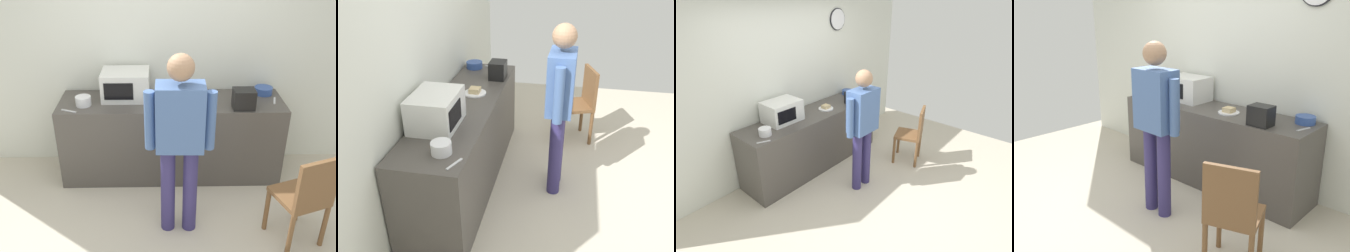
% 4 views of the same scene
% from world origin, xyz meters
% --- Properties ---
extents(ground_plane, '(6.00, 6.00, 0.00)m').
position_xyz_m(ground_plane, '(0.00, 0.00, 0.00)').
color(ground_plane, beige).
extents(back_wall, '(5.40, 0.13, 2.60)m').
position_xyz_m(back_wall, '(0.00, 1.60, 1.30)').
color(back_wall, silver).
rests_on(back_wall, ground_plane).
extents(kitchen_counter, '(2.39, 0.62, 0.90)m').
position_xyz_m(kitchen_counter, '(0.11, 1.22, 0.45)').
color(kitchen_counter, '#4C4742').
rests_on(kitchen_counter, ground_plane).
extents(microwave, '(0.50, 0.39, 0.30)m').
position_xyz_m(microwave, '(-0.37, 1.32, 1.05)').
color(microwave, silver).
rests_on(microwave, kitchen_counter).
extents(sandwich_plate, '(0.23, 0.23, 0.07)m').
position_xyz_m(sandwich_plate, '(0.36, 1.17, 0.92)').
color(sandwich_plate, white).
rests_on(sandwich_plate, kitchen_counter).
extents(salad_bowl, '(0.16, 0.16, 0.10)m').
position_xyz_m(salad_bowl, '(-0.80, 1.12, 0.95)').
color(salad_bowl, white).
rests_on(salad_bowl, kitchen_counter).
extents(cereal_bowl, '(0.20, 0.20, 0.08)m').
position_xyz_m(cereal_bowl, '(1.13, 1.39, 0.94)').
color(cereal_bowl, '#33519E').
rests_on(cereal_bowl, kitchen_counter).
extents(toaster, '(0.22, 0.18, 0.20)m').
position_xyz_m(toaster, '(0.84, 1.03, 1.00)').
color(toaster, black).
rests_on(toaster, kitchen_counter).
extents(fork_utensil, '(0.07, 0.17, 0.01)m').
position_xyz_m(fork_utensil, '(1.21, 1.19, 0.91)').
color(fork_utensil, silver).
rests_on(fork_utensil, kitchen_counter).
extents(spoon_utensil, '(0.16, 0.08, 0.01)m').
position_xyz_m(spoon_utensil, '(-0.93, 0.98, 0.91)').
color(spoon_utensil, silver).
rests_on(spoon_utensil, kitchen_counter).
extents(person_standing, '(0.59, 0.25, 1.71)m').
position_xyz_m(person_standing, '(0.16, 0.29, 1.01)').
color(person_standing, navy).
rests_on(person_standing, ground_plane).
extents(wooden_chair, '(0.51, 0.51, 0.94)m').
position_xyz_m(wooden_chair, '(1.22, 0.06, 0.52)').
color(wooden_chair, brown).
rests_on(wooden_chair, ground_plane).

